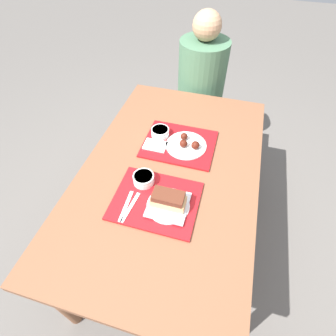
{
  "coord_description": "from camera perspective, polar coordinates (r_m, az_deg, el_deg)",
  "views": [
    {
      "loc": [
        0.24,
        -0.87,
        1.78
      ],
      "look_at": [
        -0.0,
        -0.03,
        0.79
      ],
      "focal_mm": 28.0,
      "sensor_mm": 36.0,
      "label": 1
    }
  ],
  "objects": [
    {
      "name": "plastic_knife_near",
      "position": [
        1.22,
        -8.17,
        -8.43
      ],
      "size": [
        0.04,
        0.17,
        0.0
      ],
      "color": "white",
      "rests_on": "tray_near"
    },
    {
      "name": "picnic_bench_far",
      "position": [
        2.31,
        6.93,
        11.14
      ],
      "size": [
        0.86,
        0.28,
        0.47
      ],
      "color": "brown",
      "rests_on": "ground_plane"
    },
    {
      "name": "plastic_fork_near",
      "position": [
        1.23,
        -9.13,
        -8.17
      ],
      "size": [
        0.02,
        0.17,
        0.0
      ],
      "color": "white",
      "rests_on": "tray_near"
    },
    {
      "name": "bowl_coleslaw_near",
      "position": [
        1.28,
        -5.34,
        -2.27
      ],
      "size": [
        0.1,
        0.1,
        0.05
      ],
      "color": "white",
      "rests_on": "tray_near"
    },
    {
      "name": "napkin_far",
      "position": [
        1.47,
        -2.79,
        4.96
      ],
      "size": [
        0.13,
        0.09,
        0.01
      ],
      "color": "white",
      "rests_on": "tray_far"
    },
    {
      "name": "picnic_table",
      "position": [
        1.44,
        0.42,
        -2.88
      ],
      "size": [
        0.91,
        1.48,
        0.75
      ],
      "color": "brown",
      "rests_on": "ground_plane"
    },
    {
      "name": "tray_near",
      "position": [
        1.24,
        -2.67,
        -7.1
      ],
      "size": [
        0.4,
        0.32,
        0.01
      ],
      "color": "#B21419",
      "rests_on": "picnic_table"
    },
    {
      "name": "ground_plane",
      "position": [
        1.99,
        0.31,
        -14.76
      ],
      "size": [
        12.0,
        12.0,
        0.0
      ],
      "primitive_type": "plane",
      "color": "#605B56"
    },
    {
      "name": "person_seated_across",
      "position": [
        2.1,
        7.42,
        19.67
      ],
      "size": [
        0.36,
        0.36,
        0.75
      ],
      "color": "#477051",
      "rests_on": "picnic_bench_far"
    },
    {
      "name": "wings_plate_far",
      "position": [
        1.47,
        4.12,
        5.22
      ],
      "size": [
        0.23,
        0.23,
        0.05
      ],
      "color": "white",
      "rests_on": "tray_far"
    },
    {
      "name": "bowl_coleslaw_far",
      "position": [
        1.52,
        -1.72,
        7.84
      ],
      "size": [
        0.1,
        0.1,
        0.05
      ],
      "color": "white",
      "rests_on": "tray_far"
    },
    {
      "name": "tray_far",
      "position": [
        1.5,
        2.63,
        5.24
      ],
      "size": [
        0.4,
        0.32,
        0.01
      ],
      "color": "#B21419",
      "rests_on": "picnic_table"
    },
    {
      "name": "brisket_sandwich_plate",
      "position": [
        1.19,
        0.05,
        -7.37
      ],
      "size": [
        0.2,
        0.2,
        0.09
      ],
      "color": "white",
      "rests_on": "tray_near"
    }
  ]
}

